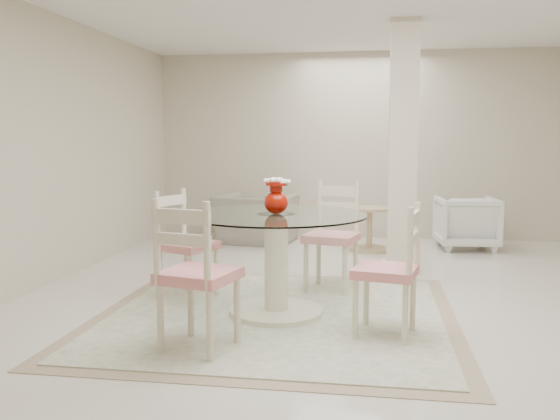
# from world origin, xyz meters

# --- Properties ---
(ground) EXTENTS (7.00, 7.00, 0.00)m
(ground) POSITION_xyz_m (0.00, 0.00, 0.00)
(ground) COLOR silver
(ground) RESTS_ON ground
(room_shell) EXTENTS (6.02, 7.02, 2.71)m
(room_shell) POSITION_xyz_m (0.00, 0.00, 1.86)
(room_shell) COLOR beige
(room_shell) RESTS_ON ground
(column) EXTENTS (0.30, 0.30, 2.70)m
(column) POSITION_xyz_m (0.50, 1.30, 1.35)
(column) COLOR beige
(column) RESTS_ON ground
(area_rug) EXTENTS (2.90, 2.90, 0.02)m
(area_rug) POSITION_xyz_m (-0.58, -0.60, 0.01)
(area_rug) COLOR tan
(area_rug) RESTS_ON ground
(dining_table) EXTENTS (1.46, 1.46, 0.84)m
(dining_table) POSITION_xyz_m (-0.58, -0.60, 0.43)
(dining_table) COLOR #FBF3CE
(dining_table) RESTS_ON ground
(red_vase) EXTENTS (0.22, 0.19, 0.29)m
(red_vase) POSITION_xyz_m (-0.58, -0.60, 0.98)
(red_vase) COLOR #9E1004
(red_vase) RESTS_ON dining_table
(dining_chair_east) EXTENTS (0.51, 0.51, 1.08)m
(dining_chair_east) POSITION_xyz_m (0.36, -1.00, 0.57)
(dining_chair_east) COLOR #ECE6C2
(dining_chair_east) RESTS_ON ground
(dining_chair_north) EXTENTS (0.55, 0.55, 1.15)m
(dining_chair_north) POSITION_xyz_m (-0.17, 0.34, 0.60)
(dining_chair_north) COLOR beige
(dining_chair_north) RESTS_ON ground
(dining_chair_west) EXTENTS (0.57, 0.57, 1.08)m
(dining_chair_west) POSITION_xyz_m (-1.51, -0.19, 0.57)
(dining_chair_west) COLOR beige
(dining_chair_west) RESTS_ON ground
(dining_chair_south) EXTENTS (0.56, 0.56, 1.16)m
(dining_chair_south) POSITION_xyz_m (-0.98, -1.54, 0.61)
(dining_chair_south) COLOR beige
(dining_chair_south) RESTS_ON ground
(recliner_taupe) EXTENTS (1.16, 1.05, 0.67)m
(recliner_taupe) POSITION_xyz_m (-1.42, 2.81, 0.34)
(recliner_taupe) COLOR gray
(recliner_taupe) RESTS_ON ground
(armchair_white) EXTENTS (0.80, 0.82, 0.70)m
(armchair_white) POSITION_xyz_m (1.42, 2.78, 0.35)
(armchair_white) COLOR silver
(armchair_white) RESTS_ON ground
(side_table) EXTENTS (0.54, 0.54, 0.57)m
(side_table) POSITION_xyz_m (0.15, 2.43, 0.26)
(side_table) COLOR tan
(side_table) RESTS_ON ground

